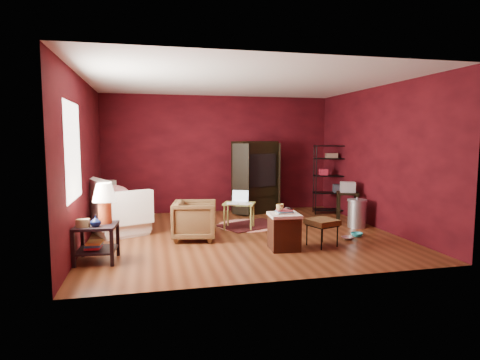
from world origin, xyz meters
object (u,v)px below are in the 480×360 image
object	(u,v)px
laptop_desk	(239,206)
sofa	(109,207)
hamper	(284,231)
armchair	(195,218)
tv_armoire	(255,176)
side_table	(101,215)
wire_shelving	(331,176)

from	to	relation	value
laptop_desk	sofa	bearing A→B (deg)	-172.10
sofa	hamper	bearing A→B (deg)	-152.32
sofa	hamper	size ratio (longest dim) A/B	3.18
laptop_desk	armchair	bearing A→B (deg)	-123.02
hamper	tv_armoire	size ratio (longest dim) A/B	0.39
armchair	hamper	xyz separation A→B (m)	(1.32, -0.97, -0.07)
armchair	hamper	size ratio (longest dim) A/B	1.12
side_table	wire_shelving	bearing A→B (deg)	28.44
side_table	laptop_desk	distance (m)	2.89
hamper	laptop_desk	size ratio (longest dim) A/B	0.90
armchair	laptop_desk	world-z (taller)	armchair
sofa	armchair	bearing A→B (deg)	-154.01
hamper	laptop_desk	xyz separation A→B (m)	(-0.37, 1.61, 0.16)
laptop_desk	tv_armoire	distance (m)	1.81
armchair	wire_shelving	distance (m)	3.89
sofa	side_table	world-z (taller)	side_table
hamper	armchair	bearing A→B (deg)	143.79
wire_shelving	side_table	bearing A→B (deg)	-138.48
sofa	wire_shelving	world-z (taller)	wire_shelving
hamper	side_table	bearing A→B (deg)	178.96
armchair	side_table	size ratio (longest dim) A/B	0.67
laptop_desk	hamper	bearing A→B (deg)	-54.10
side_table	wire_shelving	distance (m)	5.59
hamper	tv_armoire	bearing A→B (deg)	83.16
hamper	wire_shelving	distance (m)	3.49
laptop_desk	wire_shelving	world-z (taller)	wire_shelving
sofa	tv_armoire	bearing A→B (deg)	-98.52
sofa	tv_armoire	size ratio (longest dim) A/B	1.25
sofa	side_table	distance (m)	2.25
tv_armoire	wire_shelving	distance (m)	1.80
sofa	tv_armoire	distance (m)	3.43
armchair	side_table	bearing A→B (deg)	132.34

